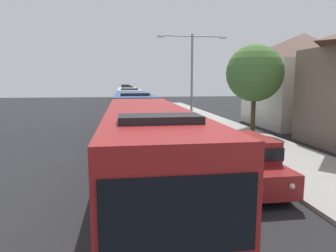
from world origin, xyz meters
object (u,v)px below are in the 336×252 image
object	(u,v)px
bus_lead	(147,150)
bus_fourth_in_line	(127,96)
bus_middle	(129,101)
bus_second_in_line	(133,112)
streetlamp_mid	(192,69)
roadside_tree	(255,73)
white_suv	(245,160)
bus_tail_end	(125,91)
bus_rear	(126,93)

from	to	relation	value
bus_lead	bus_fourth_in_line	world-z (taller)	same
bus_middle	bus_second_in_line	bearing A→B (deg)	-90.00
bus_lead	streetlamp_mid	distance (m)	18.36
streetlamp_mid	roadside_tree	distance (m)	7.06
bus_middle	roadside_tree	world-z (taller)	roadside_tree
bus_second_in_line	white_suv	world-z (taller)	bus_second_in_line
bus_second_in_line	bus_tail_end	world-z (taller)	same
bus_rear	roadside_tree	distance (m)	41.34
white_suv	bus_fourth_in_line	bearing A→B (deg)	95.56
bus_tail_end	roadside_tree	bearing A→B (deg)	-81.05
bus_middle	white_suv	distance (m)	25.30
streetlamp_mid	bus_rear	bearing A→B (deg)	99.01
bus_rear	roadside_tree	xyz separation A→B (m)	(8.47, -40.37, 2.78)
bus_fourth_in_line	streetlamp_mid	world-z (taller)	streetlamp_mid
bus_tail_end	roadside_tree	distance (m)	54.49
bus_lead	bus_fourth_in_line	bearing A→B (deg)	90.00
bus_rear	roadside_tree	world-z (taller)	roadside_tree
bus_middle	roadside_tree	xyz separation A→B (m)	(8.47, -14.85, 2.78)
white_suv	roadside_tree	size ratio (longest dim) A/B	0.75
streetlamp_mid	roadside_tree	world-z (taller)	streetlamp_mid
bus_second_in_line	bus_fourth_in_line	world-z (taller)	same
bus_lead	bus_rear	bearing A→B (deg)	90.00
bus_lead	bus_middle	size ratio (longest dim) A/B	0.98
white_suv	bus_tail_end	bearing A→B (deg)	93.31
bus_lead	roadside_tree	size ratio (longest dim) A/B	1.84
bus_middle	streetlamp_mid	bearing A→B (deg)	-57.63
bus_fourth_in_line	bus_middle	bearing A→B (deg)	-90.00
bus_fourth_in_line	roadside_tree	world-z (taller)	roadside_tree
bus_lead	bus_middle	world-z (taller)	same
bus_second_in_line	bus_tail_end	xyz separation A→B (m)	(-0.00, 52.07, -0.00)
bus_middle	bus_rear	world-z (taller)	same
bus_middle	bus_lead	bearing A→B (deg)	-90.00
roadside_tree	bus_rear	bearing A→B (deg)	101.85
bus_second_in_line	bus_tail_end	size ratio (longest dim) A/B	1.03
bus_lead	bus_second_in_line	xyz separation A→B (m)	(0.00, 12.59, 0.00)
bus_fourth_in_line	white_suv	size ratio (longest dim) A/B	2.31
bus_fourth_in_line	streetlamp_mid	bearing A→B (deg)	-75.89
bus_lead	roadside_tree	xyz separation A→B (m)	(8.47, 10.90, 2.78)
bus_middle	bus_tail_end	world-z (taller)	same
bus_rear	bus_tail_end	xyz separation A→B (m)	(-0.00, 13.39, -0.00)
bus_lead	bus_rear	size ratio (longest dim) A/B	0.97
bus_lead	streetlamp_mid	xyz separation A→B (m)	(5.40, 17.23, 3.33)
bus_second_in_line	bus_middle	bearing A→B (deg)	90.00
streetlamp_mid	bus_tail_end	bearing A→B (deg)	96.49
bus_fourth_in_line	bus_second_in_line	bearing A→B (deg)	-90.00
bus_lead	bus_tail_end	bearing A→B (deg)	90.00
bus_rear	white_suv	xyz separation A→B (m)	(3.70, -50.54, -0.66)
bus_lead	bus_tail_end	distance (m)	64.66
roadside_tree	bus_lead	bearing A→B (deg)	-127.83
roadside_tree	white_suv	bearing A→B (deg)	-115.12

